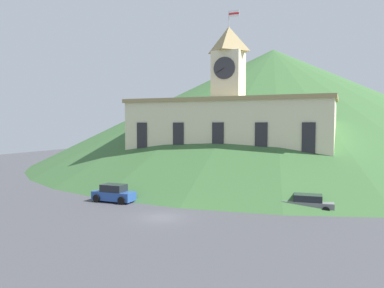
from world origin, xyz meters
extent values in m
plane|color=#424247|center=(0.00, 0.00, 0.00)|extent=(160.00, 160.00, 0.00)
cube|color=beige|center=(0.00, 22.83, 6.30)|extent=(30.93, 10.01, 12.60)
cube|color=#998456|center=(0.00, 22.83, 12.90)|extent=(31.53, 10.61, 0.60)
cube|color=beige|center=(0.00, 22.83, 16.73)|extent=(4.33, 4.33, 7.06)
pyramid|color=#998456|center=(0.00, 22.83, 22.21)|extent=(4.76, 4.76, 3.90)
cylinder|color=#2D2D33|center=(0.00, 20.61, 17.58)|extent=(3.29, 0.12, 3.29)
cube|color=black|center=(-0.59, 20.54, 17.25)|extent=(1.23, 0.06, 0.73)
cylinder|color=#B2B2B7|center=(0.00, 22.83, 25.36)|extent=(0.10, 0.10, 2.40)
cube|color=white|center=(0.80, 22.83, 26.01)|extent=(1.60, 0.06, 1.00)
cube|color=red|center=(0.80, 22.79, 26.01)|extent=(1.60, 0.04, 0.28)
cube|color=#232328|center=(-12.37, 17.75, 6.05)|extent=(1.70, 0.16, 6.93)
cube|color=#232328|center=(-6.19, 17.75, 6.05)|extent=(1.70, 0.16, 6.93)
cube|color=#232328|center=(0.00, 17.75, 6.05)|extent=(1.70, 0.16, 6.93)
cube|color=#232328|center=(6.19, 17.75, 6.05)|extent=(1.70, 0.16, 6.93)
cube|color=#232328|center=(12.37, 17.75, 6.05)|extent=(1.70, 0.16, 6.93)
cube|color=red|center=(-12.23, 15.31, 1.25)|extent=(4.89, 0.12, 2.50)
cube|color=white|center=(-7.34, 15.31, 1.25)|extent=(4.89, 0.12, 2.50)
cube|color=red|center=(-2.45, 15.31, 1.25)|extent=(4.89, 0.12, 2.50)
cube|color=white|center=(2.45, 15.31, 1.25)|extent=(4.89, 0.12, 2.50)
cube|color=red|center=(7.34, 15.31, 1.25)|extent=(4.89, 0.12, 2.50)
cube|color=white|center=(12.23, 15.31, 1.25)|extent=(4.89, 0.12, 2.50)
cone|color=#386033|center=(0.00, 61.13, 13.82)|extent=(113.60, 113.60, 27.63)
cylinder|color=black|center=(-6.20, 16.44, 2.41)|extent=(0.14, 0.14, 4.81)
cube|color=black|center=(-6.20, 16.44, 4.66)|extent=(0.90, 0.08, 0.08)
sphere|color=white|center=(-6.65, 16.44, 4.84)|extent=(0.36, 0.36, 0.36)
sphere|color=white|center=(-5.75, 16.44, 4.84)|extent=(0.36, 0.36, 0.36)
cylinder|color=black|center=(6.39, 16.44, 2.02)|extent=(0.14, 0.14, 4.05)
cube|color=black|center=(6.39, 16.44, 3.90)|extent=(0.90, 0.08, 0.08)
sphere|color=white|center=(5.94, 16.44, 4.08)|extent=(0.36, 0.36, 0.36)
sphere|color=white|center=(6.84, 16.44, 4.08)|extent=(0.36, 0.36, 0.36)
cube|color=#284C99|center=(-8.72, 4.59, 0.73)|extent=(5.11, 2.02, 1.04)
cube|color=#1E2328|center=(-8.72, 4.59, 1.67)|extent=(2.81, 1.85, 0.85)
cylinder|color=black|center=(-6.99, 5.59, 0.46)|extent=(0.93, 0.36, 0.92)
cylinder|color=black|center=(-6.99, 3.59, 0.46)|extent=(0.93, 0.36, 0.92)
cylinder|color=black|center=(-10.46, 5.58, 0.46)|extent=(0.93, 0.36, 0.92)
cylinder|color=black|center=(-10.45, 3.58, 0.46)|extent=(0.93, 0.36, 0.92)
cube|color=slate|center=(13.20, 8.57, 0.61)|extent=(5.43, 2.38, 0.87)
cube|color=#1E2328|center=(13.20, 8.57, 1.40)|extent=(3.04, 2.04, 0.71)
cylinder|color=black|center=(14.93, 9.69, 0.39)|extent=(0.79, 0.41, 0.77)
cylinder|color=black|center=(15.07, 7.70, 0.39)|extent=(0.79, 0.41, 0.77)
cylinder|color=black|center=(11.33, 9.43, 0.39)|extent=(0.79, 0.41, 0.77)
cylinder|color=black|center=(11.47, 7.44, 0.39)|extent=(0.79, 0.41, 0.77)
cube|color=white|center=(-5.59, 10.75, 0.52)|extent=(4.65, 2.21, 0.74)
cube|color=#1E2328|center=(-5.59, 10.75, 1.20)|extent=(2.62, 1.88, 0.61)
cylinder|color=black|center=(-4.16, 11.79, 0.33)|extent=(0.69, 0.38, 0.66)
cylinder|color=black|center=(-3.99, 9.99, 0.33)|extent=(0.69, 0.38, 0.66)
cylinder|color=black|center=(-7.20, 11.50, 0.33)|extent=(0.69, 0.38, 0.66)
cylinder|color=black|center=(-7.03, 9.71, 0.33)|extent=(0.69, 0.38, 0.66)
cylinder|color=olive|center=(-8.19, 12.75, 0.39)|extent=(0.18, 0.18, 0.77)
cylinder|color=olive|center=(-8.27, 12.97, 0.39)|extent=(0.18, 0.18, 0.77)
cylinder|color=olive|center=(-8.23, 12.86, 1.08)|extent=(0.46, 0.46, 0.61)
sphere|color=beige|center=(-8.23, 12.86, 1.51)|extent=(0.26, 0.26, 0.26)
camera|label=1|loc=(16.70, -32.87, 9.30)|focal=35.00mm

